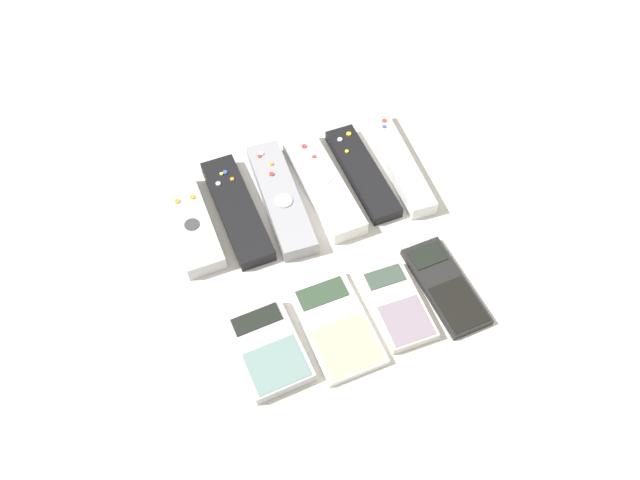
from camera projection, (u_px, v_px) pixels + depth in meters
name	position (u px, v px, depth m)	size (l,w,h in m)	color
ground_plane	(328.00, 263.00, 0.91)	(3.00, 3.00, 0.00)	beige
remote_0	(191.00, 224.00, 0.93)	(0.06, 0.18, 0.03)	#B7B7BC
remote_1	(237.00, 210.00, 0.95)	(0.05, 0.21, 0.02)	black
remote_2	(281.00, 198.00, 0.96)	(0.07, 0.22, 0.03)	gray
remote_3	(323.00, 183.00, 0.98)	(0.06, 0.22, 0.03)	white
remote_4	(362.00, 173.00, 0.99)	(0.05, 0.20, 0.02)	black
remote_5	(398.00, 161.00, 1.00)	(0.06, 0.22, 0.03)	white
calculator_0	(269.00, 349.00, 0.82)	(0.09, 0.13, 0.02)	#B2B2B7
calculator_1	(337.00, 326.00, 0.84)	(0.09, 0.15, 0.01)	silver
calculator_2	(397.00, 305.00, 0.86)	(0.07, 0.13, 0.02)	beige
calculator_3	(445.00, 286.00, 0.88)	(0.07, 0.15, 0.01)	black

